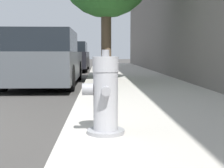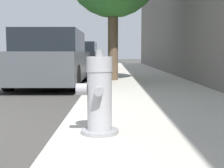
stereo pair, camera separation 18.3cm
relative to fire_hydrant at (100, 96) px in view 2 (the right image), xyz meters
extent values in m
cube|color=beige|center=(0.91, 0.00, -0.41)|extent=(2.69, 40.00, 0.11)
cylinder|color=#97979C|center=(0.00, 0.00, -0.34)|extent=(0.36, 0.36, 0.03)
cylinder|color=#B2B2B7|center=(0.00, 0.00, -0.04)|extent=(0.23, 0.23, 0.56)
cylinder|color=#B2B2B7|center=(0.00, 0.00, 0.31)|extent=(0.25, 0.25, 0.14)
cylinder|color=#97979C|center=(0.00, 0.00, 0.41)|extent=(0.07, 0.07, 0.06)
cylinder|color=#97979C|center=(0.00, -0.16, 0.07)|extent=(0.08, 0.09, 0.08)
cylinder|color=#97979C|center=(0.00, 0.16, 0.07)|extent=(0.08, 0.09, 0.08)
cylinder|color=#97979C|center=(-0.17, 0.00, 0.07)|extent=(0.11, 0.11, 0.11)
cube|color=#4C5156|center=(-1.49, 5.57, 0.07)|extent=(1.70, 4.46, 0.74)
cube|color=black|center=(-1.49, 5.39, 0.72)|extent=(1.57, 2.45, 0.56)
cylinder|color=black|center=(-2.26, 6.95, -0.16)|extent=(0.20, 0.61, 0.61)
cylinder|color=black|center=(-0.72, 6.95, -0.16)|extent=(0.20, 0.61, 0.61)
cylinder|color=black|center=(-2.26, 4.19, -0.16)|extent=(0.20, 0.61, 0.61)
cylinder|color=black|center=(-0.72, 4.19, -0.16)|extent=(0.20, 0.61, 0.61)
cube|color=black|center=(-1.41, 12.25, 0.09)|extent=(1.65, 4.34, 0.74)
cube|color=black|center=(-1.41, 12.08, 0.68)|extent=(1.52, 2.39, 0.45)
cylinder|color=black|center=(-2.16, 13.60, -0.12)|extent=(0.20, 0.70, 0.70)
cylinder|color=black|center=(-0.67, 13.60, -0.12)|extent=(0.20, 0.70, 0.70)
cylinder|color=black|center=(-2.16, 10.91, -0.12)|extent=(0.20, 0.70, 0.70)
cylinder|color=black|center=(-0.67, 10.91, -0.12)|extent=(0.20, 0.70, 0.70)
cylinder|color=brown|center=(0.15, 5.87, 0.74)|extent=(0.28, 0.28, 2.20)
camera|label=1|loc=(-0.06, -2.94, 0.42)|focal=50.00mm
camera|label=2|loc=(0.12, -2.95, 0.42)|focal=50.00mm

